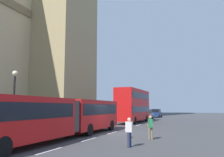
{
  "coord_description": "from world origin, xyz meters",
  "views": [
    {
      "loc": [
        -18.81,
        -7.63,
        2.31
      ],
      "look_at": [
        7.41,
        2.61,
        5.82
      ],
      "focal_mm": 36.7,
      "sensor_mm": 36.0,
      "label": 1
    }
  ],
  "objects_px": {
    "double_decker_bus": "(133,104)",
    "pedestrian_by_kerb": "(150,127)",
    "sedan_lead": "(147,114)",
    "sedan_trailing": "(156,113)",
    "traffic_cone_west": "(130,134)",
    "articulated_bus": "(64,115)",
    "pedestrian_near_cones": "(129,131)",
    "traffic_cone_middle": "(148,124)",
    "street_lamp": "(14,98)"
  },
  "relations": [
    {
      "from": "double_decker_bus",
      "to": "traffic_cone_west",
      "type": "relative_size",
      "value": 18.55
    },
    {
      "from": "double_decker_bus",
      "to": "pedestrian_by_kerb",
      "type": "relative_size",
      "value": 6.37
    },
    {
      "from": "traffic_cone_west",
      "to": "pedestrian_near_cones",
      "type": "xyz_separation_m",
      "value": [
        -4.13,
        -1.22,
        0.63
      ]
    },
    {
      "from": "sedan_trailing",
      "to": "traffic_cone_middle",
      "type": "bearing_deg",
      "value": -171.81
    },
    {
      "from": "sedan_lead",
      "to": "pedestrian_by_kerb",
      "type": "height_order",
      "value": "sedan_lead"
    },
    {
      "from": "double_decker_bus",
      "to": "traffic_cone_middle",
      "type": "xyz_separation_m",
      "value": [
        -6.35,
        -3.6,
        -2.43
      ]
    },
    {
      "from": "articulated_bus",
      "to": "pedestrian_near_cones",
      "type": "relative_size",
      "value": 9.66
    },
    {
      "from": "articulated_bus",
      "to": "pedestrian_near_cones",
      "type": "distance_m",
      "value": 5.93
    },
    {
      "from": "articulated_bus",
      "to": "sedan_lead",
      "type": "height_order",
      "value": "articulated_bus"
    },
    {
      "from": "sedan_lead",
      "to": "double_decker_bus",
      "type": "bearing_deg",
      "value": -179.27
    },
    {
      "from": "double_decker_bus",
      "to": "pedestrian_by_kerb",
      "type": "xyz_separation_m",
      "value": [
        -17.02,
        -6.12,
        -1.8
      ]
    },
    {
      "from": "traffic_cone_west",
      "to": "pedestrian_by_kerb",
      "type": "relative_size",
      "value": 0.34
    },
    {
      "from": "street_lamp",
      "to": "pedestrian_near_cones",
      "type": "bearing_deg",
      "value": -97.57
    },
    {
      "from": "traffic_cone_middle",
      "to": "street_lamp",
      "type": "height_order",
      "value": "street_lamp"
    },
    {
      "from": "pedestrian_near_cones",
      "to": "traffic_cone_middle",
      "type": "bearing_deg",
      "value": 8.11
    },
    {
      "from": "double_decker_bus",
      "to": "pedestrian_by_kerb",
      "type": "distance_m",
      "value": 18.18
    },
    {
      "from": "double_decker_bus",
      "to": "traffic_cone_west",
      "type": "height_order",
      "value": "double_decker_bus"
    },
    {
      "from": "sedan_trailing",
      "to": "articulated_bus",
      "type": "bearing_deg",
      "value": 179.93
    },
    {
      "from": "sedan_lead",
      "to": "pedestrian_by_kerb",
      "type": "xyz_separation_m",
      "value": [
        -26.3,
        -6.24,
        -0.0
      ]
    },
    {
      "from": "traffic_cone_west",
      "to": "street_lamp",
      "type": "height_order",
      "value": "street_lamp"
    },
    {
      "from": "double_decker_bus",
      "to": "sedan_lead",
      "type": "distance_m",
      "value": 9.45
    },
    {
      "from": "articulated_bus",
      "to": "street_lamp",
      "type": "distance_m",
      "value": 4.71
    },
    {
      "from": "traffic_cone_west",
      "to": "pedestrian_by_kerb",
      "type": "height_order",
      "value": "pedestrian_by_kerb"
    },
    {
      "from": "traffic_cone_middle",
      "to": "pedestrian_near_cones",
      "type": "bearing_deg",
      "value": -171.89
    },
    {
      "from": "traffic_cone_middle",
      "to": "pedestrian_by_kerb",
      "type": "relative_size",
      "value": 0.34
    },
    {
      "from": "street_lamp",
      "to": "pedestrian_by_kerb",
      "type": "height_order",
      "value": "street_lamp"
    },
    {
      "from": "articulated_bus",
      "to": "double_decker_bus",
      "type": "bearing_deg",
      "value": 0.01
    },
    {
      "from": "traffic_cone_west",
      "to": "street_lamp",
      "type": "distance_m",
      "value": 9.74
    },
    {
      "from": "sedan_trailing",
      "to": "pedestrian_by_kerb",
      "type": "bearing_deg",
      "value": -170.25
    },
    {
      "from": "traffic_cone_west",
      "to": "pedestrian_near_cones",
      "type": "relative_size",
      "value": 0.34
    },
    {
      "from": "sedan_lead",
      "to": "traffic_cone_west",
      "type": "bearing_deg",
      "value": -170.02
    },
    {
      "from": "street_lamp",
      "to": "pedestrian_near_cones",
      "type": "distance_m",
      "value": 10.44
    },
    {
      "from": "sedan_trailing",
      "to": "sedan_lead",
      "type": "bearing_deg",
      "value": 178.97
    },
    {
      "from": "street_lamp",
      "to": "double_decker_bus",
      "type": "bearing_deg",
      "value": -13.19
    },
    {
      "from": "double_decker_bus",
      "to": "pedestrian_near_cones",
      "type": "bearing_deg",
      "value": -164.71
    },
    {
      "from": "traffic_cone_middle",
      "to": "traffic_cone_west",
      "type": "bearing_deg",
      "value": -175.42
    },
    {
      "from": "double_decker_bus",
      "to": "traffic_cone_middle",
      "type": "bearing_deg",
      "value": -150.46
    },
    {
      "from": "traffic_cone_middle",
      "to": "street_lamp",
      "type": "distance_m",
      "value": 15.45
    },
    {
      "from": "sedan_lead",
      "to": "traffic_cone_middle",
      "type": "xyz_separation_m",
      "value": [
        -15.63,
        -3.72,
        -0.63
      ]
    },
    {
      "from": "articulated_bus",
      "to": "sedan_trailing",
      "type": "distance_m",
      "value": 37.19
    },
    {
      "from": "traffic_cone_west",
      "to": "pedestrian_near_cones",
      "type": "bearing_deg",
      "value": -163.58
    },
    {
      "from": "articulated_bus",
      "to": "traffic_cone_middle",
      "type": "xyz_separation_m",
      "value": [
        12.5,
        -3.6,
        -1.46
      ]
    },
    {
      "from": "sedan_lead",
      "to": "street_lamp",
      "type": "distance_m",
      "value": 28.91
    },
    {
      "from": "sedan_trailing",
      "to": "traffic_cone_west",
      "type": "distance_m",
      "value": 35.04
    },
    {
      "from": "double_decker_bus",
      "to": "sedan_lead",
      "type": "bearing_deg",
      "value": 0.73
    },
    {
      "from": "sedan_trailing",
      "to": "traffic_cone_west",
      "type": "height_order",
      "value": "sedan_trailing"
    },
    {
      "from": "pedestrian_near_cones",
      "to": "pedestrian_by_kerb",
      "type": "xyz_separation_m",
      "value": [
        3.54,
        -0.5,
        0.0
      ]
    },
    {
      "from": "sedan_lead",
      "to": "sedan_trailing",
      "type": "xyz_separation_m",
      "value": [
        9.05,
        -0.16,
        0.0
      ]
    },
    {
      "from": "street_lamp",
      "to": "sedan_trailing",
      "type": "bearing_deg",
      "value": -6.91
    },
    {
      "from": "traffic_cone_west",
      "to": "street_lamp",
      "type": "bearing_deg",
      "value": 107.34
    }
  ]
}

